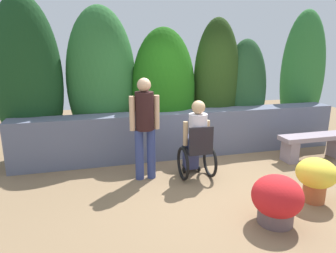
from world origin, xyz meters
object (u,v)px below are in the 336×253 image
Objects in this scene: person_standing_companion at (145,122)px; flower_pot_purple_near at (316,176)px; flower_pot_terracotta_by_wall at (277,200)px; stone_bench at (314,143)px; person_in_wheelchair at (196,142)px.

flower_pot_purple_near is at bearing -28.77° from person_standing_companion.
stone_bench is at bearing 41.10° from flower_pot_terracotta_by_wall.
flower_pot_purple_near is 1.02× the size of flower_pot_terracotta_by_wall.
flower_pot_terracotta_by_wall is (-0.86, -0.35, -0.06)m from flower_pot_purple_near.
stone_bench is 1.88m from flower_pot_purple_near.
flower_pot_purple_near reaches higher than flower_pot_terracotta_by_wall.
person_standing_companion reaches higher than flower_pot_purple_near.
person_standing_companion is 2.69× the size of flower_pot_terracotta_by_wall.
person_standing_companion reaches higher than person_in_wheelchair.
stone_bench is at bearing 4.79° from person_standing_companion.
person_in_wheelchair is 0.79× the size of person_standing_companion.
flower_pot_purple_near is at bearing -41.49° from person_in_wheelchair.
stone_bench is 2.31× the size of flower_pot_terracotta_by_wall.
person_in_wheelchair is at bearing 137.46° from flower_pot_purple_near.
flower_pot_terracotta_by_wall is (0.48, -1.58, -0.31)m from person_in_wheelchair.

